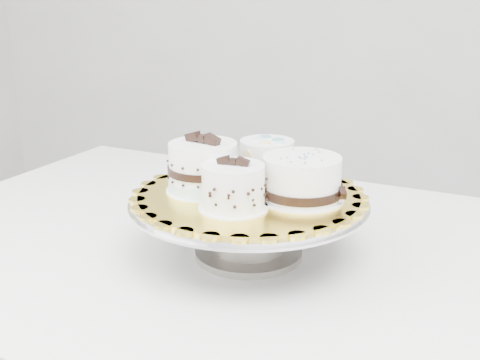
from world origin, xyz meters
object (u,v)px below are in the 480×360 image
(table, at_px, (242,278))
(cake_swirl, at_px, (233,188))
(cake_board, at_px, (249,195))
(cake_ribbon, at_px, (302,180))
(cake_stand, at_px, (249,215))
(cake_banded, at_px, (203,169))
(cake_dots, at_px, (267,159))

(table, distance_m, cake_swirl, 0.24)
(cake_board, distance_m, cake_ribbon, 0.09)
(table, distance_m, cake_stand, 0.15)
(cake_banded, distance_m, cake_dots, 0.13)
(cake_board, bearing_deg, cake_swirl, -91.43)
(cake_banded, bearing_deg, cake_board, 24.47)
(table, xyz_separation_m, cake_dots, (0.03, 0.04, 0.21))
(table, relative_size, cake_ribbon, 9.03)
(cake_dots, xyz_separation_m, cake_ribbon, (0.08, -0.09, -0.00))
(cake_stand, bearing_deg, table, 118.93)
(table, relative_size, cake_board, 3.97)
(cake_stand, relative_size, cake_board, 1.09)
(cake_banded, xyz_separation_m, cake_dots, (0.08, 0.10, -0.00))
(cake_stand, bearing_deg, cake_ribbon, -1.93)
(table, relative_size, cake_swirl, 13.45)
(cake_dots, height_order, cake_ribbon, cake_ribbon)
(cake_board, xyz_separation_m, cake_banded, (-0.07, -0.01, 0.04))
(cake_dots, bearing_deg, cake_board, -105.50)
(cake_stand, height_order, cake_banded, cake_banded)
(cake_board, distance_m, cake_swirl, 0.08)
(table, bearing_deg, cake_ribbon, -15.14)
(cake_swirl, relative_size, cake_banded, 0.76)
(cake_swirl, bearing_deg, cake_stand, 88.99)
(cake_swirl, height_order, cake_dots, cake_swirl)
(cake_swirl, bearing_deg, table, 101.54)
(cake_board, height_order, cake_banded, cake_banded)
(cake_swirl, height_order, cake_banded, cake_banded)
(table, bearing_deg, cake_swirl, -70.60)
(cake_stand, height_order, cake_ribbon, cake_ribbon)
(table, bearing_deg, cake_banded, -123.22)
(cake_stand, relative_size, cake_swirl, 3.68)
(cake_banded, bearing_deg, cake_dots, 66.65)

